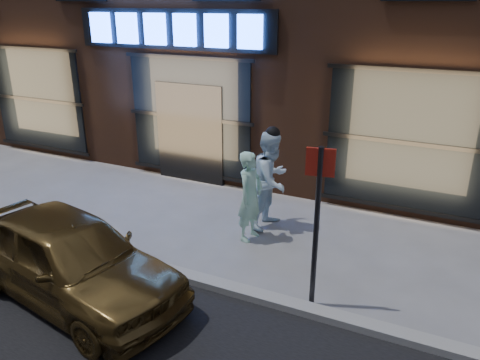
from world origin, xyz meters
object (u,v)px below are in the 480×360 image
object	(u,v)px
man_cap	(271,180)
gold_sedan	(70,257)
man_bowtie	(250,196)
sign_post	(317,214)

from	to	relation	value
man_cap	gold_sedan	bearing A→B (deg)	162.16
man_cap	gold_sedan	xyz separation A→B (m)	(-1.78, -3.52, -0.30)
man_cap	man_bowtie	bearing A→B (deg)	176.63
gold_sedan	sign_post	xyz separation A→B (m)	(3.31, 1.34, 0.80)
man_bowtie	gold_sedan	xyz separation A→B (m)	(-1.63, -2.85, -0.18)
man_bowtie	sign_post	distance (m)	2.35
man_bowtie	sign_post	size ratio (longest dim) A/B	0.70
gold_sedan	sign_post	bearing A→B (deg)	-57.60
man_bowtie	gold_sedan	size ratio (longest dim) A/B	0.43
man_bowtie	gold_sedan	distance (m)	3.29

